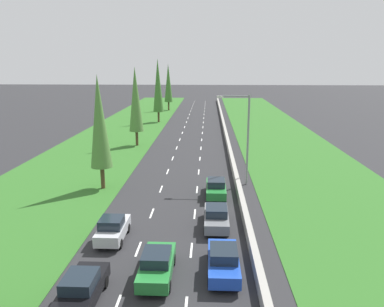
# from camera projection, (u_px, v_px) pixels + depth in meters

# --- Properties ---
(ground_plane) EXTENTS (300.00, 300.00, 0.00)m
(ground_plane) POSITION_uv_depth(u_px,v_px,m) (192.00, 136.00, 62.32)
(ground_plane) COLOR #28282B
(ground_plane) RESTS_ON ground
(grass_verge_left) EXTENTS (14.00, 140.00, 0.04)m
(grass_verge_left) POSITION_uv_depth(u_px,v_px,m) (117.00, 135.00, 62.85)
(grass_verge_left) COLOR #2D6623
(grass_verge_left) RESTS_ON ground
(grass_verge_right) EXTENTS (14.00, 140.00, 0.04)m
(grass_verge_right) POSITION_uv_depth(u_px,v_px,m) (278.00, 137.00, 61.69)
(grass_verge_right) COLOR #2D6623
(grass_verge_right) RESTS_ON ground
(median_barrier) EXTENTS (0.44, 120.00, 0.85)m
(median_barrier) POSITION_uv_depth(u_px,v_px,m) (226.00, 134.00, 61.97)
(median_barrier) COLOR #9E9B93
(median_barrier) RESTS_ON ground
(lane_markings) EXTENTS (3.64, 116.00, 0.01)m
(lane_markings) POSITION_uv_depth(u_px,v_px,m) (192.00, 136.00, 62.31)
(lane_markings) COLOR white
(lane_markings) RESTS_ON ground
(blue_sedan_right_lane_second) EXTENTS (1.82, 4.50, 1.64)m
(blue_sedan_right_lane_second) POSITION_uv_depth(u_px,v_px,m) (223.00, 261.00, 21.53)
(blue_sedan_right_lane_second) COLOR #1E47B7
(blue_sedan_right_lane_second) RESTS_ON ground
(black_sedan_left_lane) EXTENTS (1.82, 4.50, 1.64)m
(black_sedan_left_lane) POSITION_uv_depth(u_px,v_px,m) (81.00, 289.00, 18.82)
(black_sedan_left_lane) COLOR black
(black_sedan_left_lane) RESTS_ON ground
(green_sedan_centre_lane) EXTENTS (1.82, 4.50, 1.64)m
(green_sedan_centre_lane) POSITION_uv_depth(u_px,v_px,m) (157.00, 264.00, 21.13)
(green_sedan_centre_lane) COLOR #237A33
(green_sedan_centre_lane) RESTS_ON ground
(silver_hatchback_left_lane) EXTENTS (1.74, 3.90, 1.72)m
(silver_hatchback_left_lane) POSITION_uv_depth(u_px,v_px,m) (113.00, 229.00, 25.60)
(silver_hatchback_left_lane) COLOR silver
(silver_hatchback_left_lane) RESTS_ON ground
(grey_sedan_right_lane) EXTENTS (1.82, 4.50, 1.64)m
(grey_sedan_right_lane) POSITION_uv_depth(u_px,v_px,m) (216.00, 217.00, 27.68)
(grey_sedan_right_lane) COLOR slate
(grey_sedan_right_lane) RESTS_ON ground
(green_sedan_right_lane) EXTENTS (1.82, 4.50, 1.64)m
(green_sedan_right_lane) POSITION_uv_depth(u_px,v_px,m) (216.00, 188.00, 34.12)
(green_sedan_right_lane) COLOR #237A33
(green_sedan_right_lane) RESTS_ON ground
(poplar_tree_second) EXTENTS (2.07, 2.07, 10.94)m
(poplar_tree_second) POSITION_uv_depth(u_px,v_px,m) (99.00, 122.00, 34.85)
(poplar_tree_second) COLOR #4C3823
(poplar_tree_second) RESTS_ON ground
(poplar_tree_third) EXTENTS (2.09, 2.09, 11.45)m
(poplar_tree_third) POSITION_uv_depth(u_px,v_px,m) (136.00, 100.00, 53.64)
(poplar_tree_third) COLOR #4C3823
(poplar_tree_third) RESTS_ON ground
(poplar_tree_fourth) EXTENTS (2.12, 2.12, 12.83)m
(poplar_tree_fourth) POSITION_uv_depth(u_px,v_px,m) (158.00, 86.00, 75.21)
(poplar_tree_fourth) COLOR #4C3823
(poplar_tree_fourth) RESTS_ON ground
(poplar_tree_fifth) EXTENTS (2.09, 2.09, 11.75)m
(poplar_tree_fifth) POSITION_uv_depth(u_px,v_px,m) (168.00, 83.00, 94.61)
(poplar_tree_fifth) COLOR #4C3823
(poplar_tree_fifth) RESTS_ON ground
(street_light_mast) EXTENTS (3.20, 0.28, 9.00)m
(street_light_mast) POSITION_uv_depth(u_px,v_px,m) (245.00, 133.00, 36.45)
(street_light_mast) COLOR gray
(street_light_mast) RESTS_ON ground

